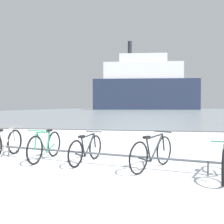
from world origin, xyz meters
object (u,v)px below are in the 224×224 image
(bicycle_2, at_px, (86,149))
(bicycle_3, at_px, (153,153))
(bicycle_0, at_px, (5,144))
(ferry_ship, at_px, (144,87))
(bicycle_1, at_px, (45,146))

(bicycle_2, distance_m, bicycle_3, 1.66)
(bicycle_0, relative_size, bicycle_3, 1.10)
(bicycle_3, bearing_deg, ferry_ship, 91.41)
(ferry_ship, bearing_deg, bicycle_0, -91.24)
(bicycle_0, bearing_deg, bicycle_1, -5.97)
(bicycle_2, bearing_deg, bicycle_3, -11.57)
(bicycle_1, height_order, bicycle_2, bicycle_1)
(bicycle_1, xyz_separation_m, bicycle_2, (1.14, -0.13, -0.03))
(ferry_ship, bearing_deg, bicycle_2, -89.66)
(bicycle_2, xyz_separation_m, bicycle_3, (1.62, -0.33, 0.03))
(bicycle_3, distance_m, ferry_ship, 87.14)
(bicycle_3, bearing_deg, bicycle_2, 168.43)
(bicycle_0, height_order, bicycle_1, bicycle_0)
(bicycle_0, distance_m, ferry_ship, 86.54)
(bicycle_2, xyz_separation_m, ferry_ship, (-0.52, 86.38, 8.39))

